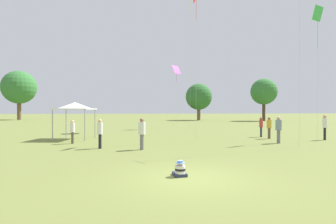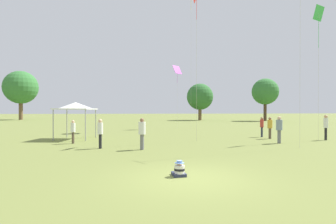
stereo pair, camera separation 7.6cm
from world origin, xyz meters
TOP-DOWN VIEW (x-y plane):
  - ground_plane at (0.00, 0.00)m, footprint 300.00×300.00m
  - seated_toddler at (-0.29, 0.33)m, footprint 0.46×0.56m
  - person_standing_0 at (12.10, 9.29)m, footprint 0.43×0.43m
  - person_standing_1 at (7.71, 7.98)m, footprint 0.56×0.56m
  - person_standing_2 at (8.50, 11.92)m, footprint 0.37×0.37m
  - person_standing_3 at (-3.73, 7.07)m, footprint 0.37×0.37m
  - person_standing_4 at (-1.37, 6.33)m, footprint 0.55×0.55m
  - person_standing_5 at (8.52, 10.67)m, footprint 0.49×0.49m
  - person_standing_6 at (-5.79, 9.55)m, footprint 0.42×0.42m
  - canopy_tent at (-6.22, 12.27)m, footprint 2.97×2.97m
  - kite_1 at (11.33, 9.05)m, footprint 1.05×0.68m
  - kite_3 at (3.26, 22.62)m, footprint 1.22×1.14m
  - distant_tree_0 at (12.25, 47.25)m, footprint 5.71×5.71m
  - distant_tree_1 at (-27.53, 54.94)m, footprint 7.44×7.44m
  - distant_tree_2 at (24.42, 41.87)m, footprint 5.28×5.28m

SIDE VIEW (x-z plane):
  - ground_plane at x=0.00m, z-range 0.00..0.00m
  - seated_toddler at x=-0.29m, z-range -0.06..0.48m
  - person_standing_6 at x=-5.79m, z-range 0.15..1.70m
  - person_standing_5 at x=8.52m, z-range 0.15..1.81m
  - person_standing_2 at x=8.50m, z-range 0.18..1.82m
  - person_standing_3 at x=-3.73m, z-range 0.18..1.86m
  - person_standing_4 at x=-1.37m, z-range 0.16..1.91m
  - person_standing_1 at x=7.71m, z-range 0.16..1.94m
  - person_standing_0 at x=12.10m, z-range 0.21..2.05m
  - canopy_tent at x=-6.22m, z-range 1.10..3.89m
  - distant_tree_0 at x=12.25m, z-range 1.09..9.05m
  - distant_tree_2 at x=24.42m, z-range 1.62..10.22m
  - kite_3 at x=3.26m, z-range 3.13..10.65m
  - distant_tree_1 at x=-27.53m, z-range 1.78..12.87m
  - kite_1 at x=11.33m, z-range 4.05..13.70m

